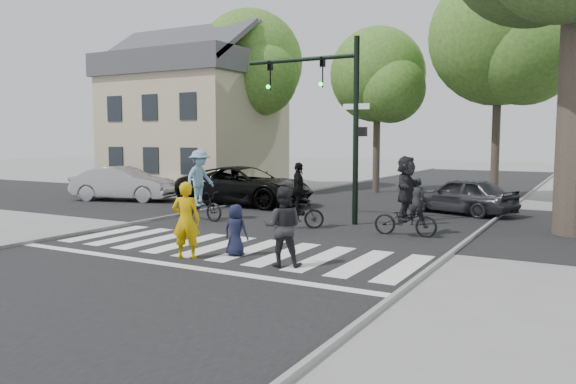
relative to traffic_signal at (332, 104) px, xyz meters
name	(u,v)px	position (x,y,z in m)	size (l,w,h in m)	color
ground	(209,256)	(-0.35, -6.20, -3.90)	(120.00, 120.00, 0.00)	gray
road_stem	(305,227)	(-0.35, -1.20, -3.90)	(10.00, 70.00, 0.01)	black
road_cross	(343,215)	(-0.35, 1.80, -3.89)	(70.00, 10.00, 0.01)	black
curb_left	(181,215)	(-5.40, -1.20, -3.85)	(0.10, 70.00, 0.10)	gray
curb_right	(469,239)	(4.70, -1.20, -3.85)	(0.10, 70.00, 0.10)	gray
crosswalk	(225,250)	(-0.35, -5.54, -3.89)	(10.00, 3.85, 0.01)	silver
traffic_signal	(332,104)	(0.00, 0.00, 0.00)	(4.45, 0.29, 6.00)	black
bg_tree_0	(186,82)	(-14.09, 9.80, 2.24)	(5.46, 5.20, 8.97)	brown
bg_tree_1	(252,67)	(-9.06, 9.28, 2.75)	(6.09, 5.80, 9.80)	brown
bg_tree_2	(381,78)	(-2.11, 10.42, 1.88)	(5.04, 4.80, 8.40)	brown
bg_tree_3	(506,41)	(3.95, 9.07, 3.04)	(6.30, 6.00, 10.20)	brown
house	(195,120)	(-11.85, 7.78, -0.10)	(8.40, 8.10, 8.82)	#B2AC88
pedestrian_woman	(186,220)	(-0.61, -6.70, -3.00)	(0.66, 0.43, 1.80)	#D5A605
pedestrian_child	(236,230)	(0.23, -5.91, -3.28)	(0.61, 0.39, 1.24)	#151933
pedestrian_adult	(283,227)	(1.75, -6.30, -3.02)	(0.85, 0.67, 1.76)	black
cyclist_left	(200,190)	(-4.13, -1.68, -2.86)	(1.94, 1.29, 2.40)	black
cyclist_mid	(298,202)	(-0.37, -1.60, -3.06)	(1.61, 1.10, 2.06)	black
cyclist_right	(406,200)	(2.92, -1.27, -2.87)	(1.84, 1.72, 2.30)	black
car_suv	(245,186)	(-5.20, 2.71, -3.09)	(2.68, 5.81, 1.62)	black
car_silver	(124,184)	(-10.88, 1.46, -3.14)	(1.61, 4.62, 1.52)	#A0A1A5
car_grey	(461,195)	(3.28, 4.33, -3.22)	(1.61, 4.01, 1.37)	#2B2C30
bystander_dark	(416,201)	(2.60, 0.88, -3.13)	(0.56, 0.37, 1.55)	black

